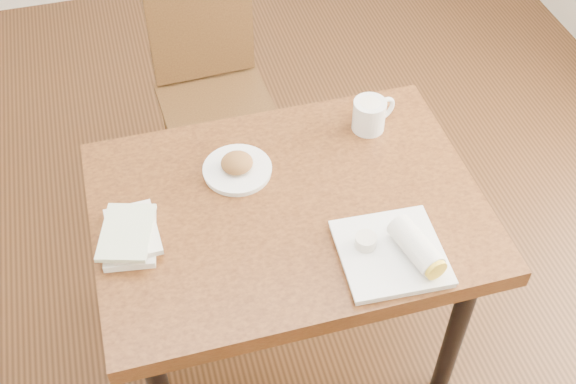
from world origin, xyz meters
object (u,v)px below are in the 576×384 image
object	(u,v)px
chair_far	(211,81)
plate_burrito	(398,251)
book_stack	(130,235)
table	(288,223)
plate_scone	(237,167)
coffee_mug	(370,114)

from	to	relation	value
chair_far	plate_burrito	world-z (taller)	chair_far
plate_burrito	book_stack	xyz separation A→B (m)	(-0.69, 0.25, -0.00)
table	plate_scone	bearing A→B (deg)	124.50
book_stack	chair_far	bearing A→B (deg)	66.51
table	coffee_mug	world-z (taller)	coffee_mug
chair_far	plate_burrito	distance (m)	1.19
plate_scone	plate_burrito	distance (m)	0.55
chair_far	plate_scone	xyz separation A→B (m)	(-0.04, -0.70, 0.22)
table	plate_burrito	world-z (taller)	plate_burrito
coffee_mug	plate_burrito	xyz separation A→B (m)	(-0.10, -0.52, -0.03)
plate_scone	coffee_mug	xyz separation A→B (m)	(0.45, 0.09, 0.03)
plate_scone	plate_burrito	bearing A→B (deg)	-51.24
plate_scone	coffee_mug	world-z (taller)	coffee_mug
table	plate_scone	world-z (taller)	plate_scone
table	book_stack	bearing A→B (deg)	-177.71
coffee_mug	book_stack	distance (m)	0.83
plate_scone	coffee_mug	bearing A→B (deg)	10.72
plate_burrito	book_stack	world-z (taller)	plate_burrito
table	chair_far	bearing A→B (deg)	94.54
chair_far	plate_burrito	bearing A→B (deg)	-75.08
chair_far	plate_scone	size ratio (longest dim) A/B	4.58
table	book_stack	xyz separation A→B (m)	(-0.45, -0.02, 0.11)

